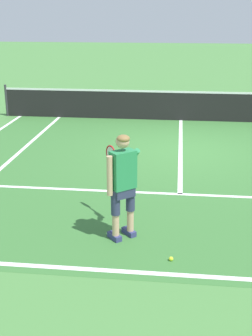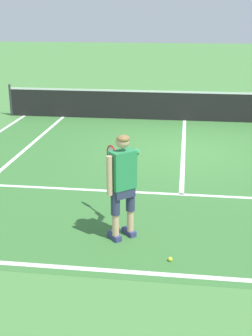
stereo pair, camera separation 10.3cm
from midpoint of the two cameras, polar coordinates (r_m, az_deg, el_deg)
ground_plane at (r=11.95m, az=7.42°, el=2.20°), size 80.00×80.00×0.00m
court_inner_surface at (r=10.73m, az=7.36°, el=0.22°), size 10.98×9.73×0.00m
line_baseline at (r=6.49m, az=6.94°, el=-13.21°), size 10.98×0.10×0.01m
line_service at (r=9.10m, az=7.25°, el=-3.30°), size 8.23×0.10×0.01m
line_centre_service at (r=12.12m, az=7.43°, el=2.47°), size 0.10×6.40×0.01m
line_singles_left at (r=11.47m, az=-13.65°, el=1.10°), size 0.10×9.33×0.01m
tennis_net at (r=15.11m, az=7.61°, el=7.74°), size 11.96×0.08×1.07m
tennis_player at (r=7.02m, az=-0.08°, el=-1.46°), size 0.68×1.18×1.71m
tennis_ball_near_feet at (r=6.79m, az=5.97°, el=-11.29°), size 0.07×0.07×0.07m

